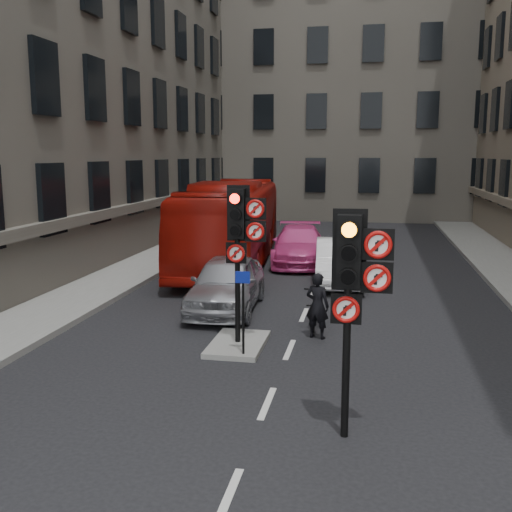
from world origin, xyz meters
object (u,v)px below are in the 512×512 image
(bus_red, at_px, (231,223))
(motorcyclist, at_px, (317,306))
(signal_near, at_px, (354,276))
(car_white, at_px, (339,262))
(signal_far, at_px, (241,230))
(car_pink, at_px, (299,245))
(car_silver, at_px, (227,283))
(info_sign, at_px, (243,301))
(motorcycle, at_px, (316,304))

(bus_red, height_order, motorcyclist, bus_red)
(signal_near, bearing_deg, car_white, 93.82)
(signal_far, xyz_separation_m, car_pink, (0.06, 10.77, -1.96))
(car_silver, relative_size, car_pink, 0.87)
(signal_far, distance_m, car_pink, 10.94)
(signal_far, distance_m, bus_red, 10.46)
(car_pink, bearing_deg, info_sign, -94.97)
(car_white, bearing_deg, motorcyclist, -96.09)
(car_silver, height_order, motorcyclist, motorcyclist)
(car_silver, distance_m, motorcyclist, 3.51)
(signal_near, bearing_deg, motorcyclist, 100.80)
(car_silver, bearing_deg, car_white, 52.09)
(car_silver, relative_size, info_sign, 2.46)
(signal_far, bearing_deg, bus_red, 104.30)
(signal_far, bearing_deg, motorcycle, 52.74)
(bus_red, bearing_deg, motorcycle, -68.15)
(motorcycle, xyz_separation_m, motorcyclist, (0.13, -0.99, 0.22))
(signal_far, height_order, car_silver, signal_far)
(motorcyclist, bearing_deg, signal_near, 119.13)
(signal_far, bearing_deg, info_sign, -75.18)
(car_pink, bearing_deg, signal_near, -85.97)
(signal_far, distance_m, car_silver, 3.89)
(car_silver, height_order, car_white, car_silver)
(car_white, relative_size, info_sign, 2.48)
(signal_near, relative_size, car_pink, 0.70)
(car_white, bearing_deg, info_sign, -105.58)
(car_pink, bearing_deg, motorcycle, -86.30)
(signal_far, relative_size, car_pink, 0.70)
(signal_far, height_order, motorcyclist, signal_far)
(car_silver, bearing_deg, motorcyclist, -40.99)
(car_white, relative_size, car_pink, 0.88)
(car_silver, xyz_separation_m, motorcyclist, (2.76, -2.17, 0.04))
(signal_near, height_order, info_sign, signal_near)
(car_white, bearing_deg, car_silver, -129.49)
(signal_near, relative_size, signal_far, 1.00)
(car_silver, relative_size, motorcycle, 2.34)
(car_silver, relative_size, motorcyclist, 2.80)
(car_white, distance_m, motorcycle, 5.39)
(info_sign, bearing_deg, motorcyclist, 50.20)
(signal_far, xyz_separation_m, info_sign, (0.21, -0.81, -1.41))
(motorcycle, bearing_deg, bus_red, 115.31)
(car_pink, bearing_deg, bus_red, -171.22)
(car_silver, height_order, car_pink, car_silver)
(bus_red, bearing_deg, car_silver, -83.02)
(signal_far, relative_size, info_sign, 1.96)
(signal_near, height_order, motorcyclist, signal_near)
(car_pink, bearing_deg, car_white, -68.08)
(car_pink, bearing_deg, car_silver, -104.51)
(bus_red, xyz_separation_m, motorcyclist, (4.22, -9.08, -0.86))
(car_silver, height_order, motorcycle, car_silver)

